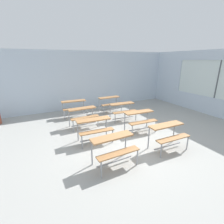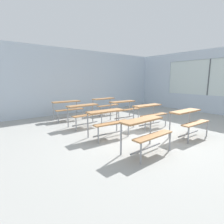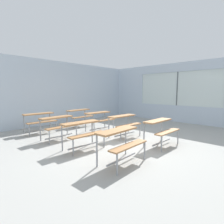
# 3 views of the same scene
# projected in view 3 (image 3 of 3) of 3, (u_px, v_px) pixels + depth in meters

# --- Properties ---
(ground) EXTENTS (10.00, 9.00, 0.05)m
(ground) POSITION_uv_depth(u_px,v_px,m) (120.00, 146.00, 5.19)
(ground) COLOR #9E9E99
(wall_back) EXTENTS (10.00, 0.12, 3.00)m
(wall_back) POSITION_uv_depth(u_px,v_px,m) (47.00, 93.00, 8.09)
(wall_back) COLOR silver
(wall_back) RESTS_ON ground
(wall_right) EXTENTS (0.12, 9.00, 3.00)m
(wall_right) POSITION_uv_depth(u_px,v_px,m) (190.00, 94.00, 8.50)
(wall_right) COLOR silver
(wall_right) RESTS_ON ground
(desk_bench_r0c0) EXTENTS (1.12, 0.63, 0.74)m
(desk_bench_r0c0) POSITION_uv_depth(u_px,v_px,m) (121.00, 138.00, 3.83)
(desk_bench_r0c0) COLOR #A87547
(desk_bench_r0c0) RESTS_ON ground
(desk_bench_r0c1) EXTENTS (1.11, 0.60, 0.74)m
(desk_bench_r0c1) POSITION_uv_depth(u_px,v_px,m) (161.00, 126.00, 5.09)
(desk_bench_r0c1) COLOR #A87547
(desk_bench_r0c1) RESTS_ON ground
(desk_bench_r1c0) EXTENTS (1.12, 0.63, 0.74)m
(desk_bench_r1c0) POSITION_uv_depth(u_px,v_px,m) (83.00, 129.00, 4.77)
(desk_bench_r1c0) COLOR #A87547
(desk_bench_r1c0) RESTS_ON ground
(desk_bench_r1c1) EXTENTS (1.12, 0.64, 0.74)m
(desk_bench_r1c1) POSITION_uv_depth(u_px,v_px,m) (124.00, 121.00, 6.05)
(desk_bench_r1c1) COLOR #A87547
(desk_bench_r1c1) RESTS_ON ground
(desk_bench_r2c0) EXTENTS (1.13, 0.64, 0.74)m
(desk_bench_r2c0) POSITION_uv_depth(u_px,v_px,m) (58.00, 122.00, 5.74)
(desk_bench_r2c0) COLOR #A87547
(desk_bench_r2c0) RESTS_ON ground
(desk_bench_r2c1) EXTENTS (1.13, 0.65, 0.74)m
(desk_bench_r2c1) POSITION_uv_depth(u_px,v_px,m) (99.00, 117.00, 6.97)
(desk_bench_r2c1) COLOR #A87547
(desk_bench_r2c1) RESTS_ON ground
(desk_bench_r3c0) EXTENTS (1.13, 0.64, 0.74)m
(desk_bench_r3c0) POSITION_uv_depth(u_px,v_px,m) (40.00, 118.00, 6.64)
(desk_bench_r3c0) COLOR #A87547
(desk_bench_r3c0) RESTS_ON ground
(desk_bench_r3c1) EXTENTS (1.12, 0.63, 0.74)m
(desk_bench_r3c1) POSITION_uv_depth(u_px,v_px,m) (80.00, 114.00, 7.92)
(desk_bench_r3c1) COLOR #A87547
(desk_bench_r3c1) RESTS_ON ground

